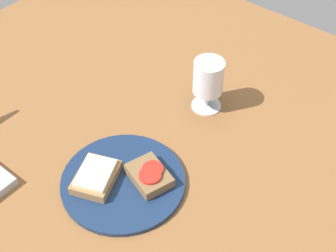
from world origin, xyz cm
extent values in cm
cube|color=brown|center=(0.00, 0.00, 1.50)|extent=(140.00, 140.00, 3.00)
cylinder|color=navy|center=(-7.99, -5.56, 3.55)|extent=(25.91, 25.91, 1.10)
cube|color=#937047|center=(-11.56, -1.45, 5.13)|extent=(12.13, 10.78, 2.07)
cube|color=#F4EAB7|center=(-11.56, -1.45, 6.58)|extent=(10.41, 9.37, 0.83)
cube|color=brown|center=(-4.42, -9.67, 5.25)|extent=(9.29, 10.82, 2.29)
cylinder|color=red|center=(-5.10, -10.54, 6.70)|extent=(4.61, 4.61, 0.61)
cylinder|color=red|center=(-3.57, -9.93, 6.70)|extent=(4.38, 4.38, 0.61)
cylinder|color=white|center=(22.07, -5.20, 3.20)|extent=(7.24, 7.24, 0.40)
cylinder|color=white|center=(22.07, -5.20, 5.70)|extent=(0.93, 0.93, 4.59)
cylinder|color=white|center=(22.07, -5.20, 12.14)|extent=(7.17, 7.17, 8.31)
cylinder|color=white|center=(22.07, -5.20, 10.91)|extent=(6.60, 6.60, 5.84)
camera|label=1|loc=(-48.77, -50.55, 80.66)|focal=50.00mm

